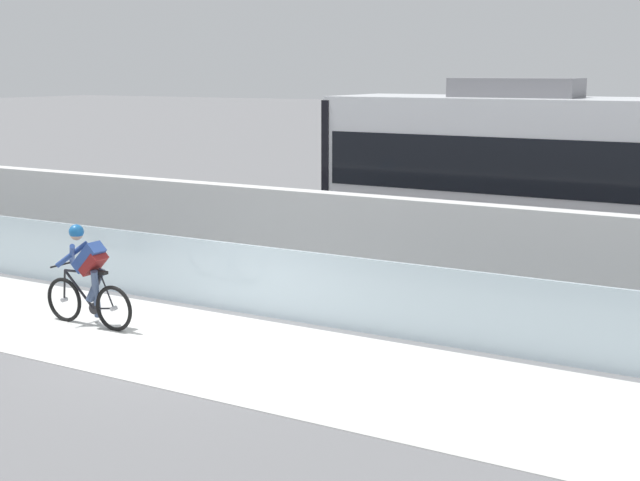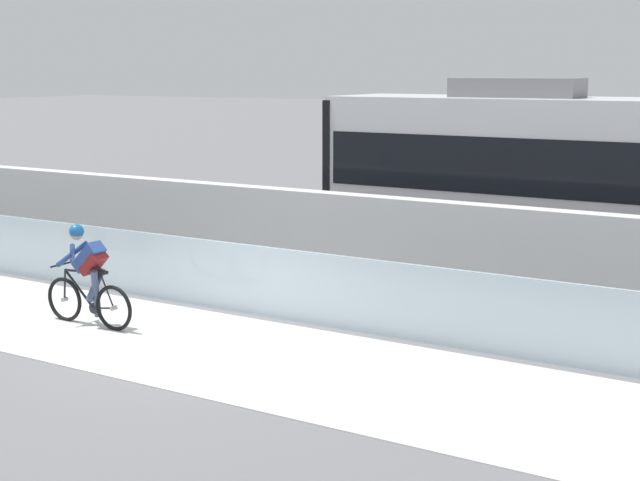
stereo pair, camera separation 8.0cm
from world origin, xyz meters
The scene contains 8 objects.
ground_plane centered at (0.00, 0.00, 0.00)m, with size 200.00×200.00×0.00m, color slate.
bike_path_deck centered at (0.00, 0.00, 0.01)m, with size 32.00×3.20×0.01m, color silver.
glass_parapet centered at (0.00, 1.85, 0.58)m, with size 32.00×0.05×1.16m, color silver.
concrete_barrier_wall centered at (0.00, 3.65, 0.92)m, with size 32.00×0.36×1.84m, color silver.
tram_rail_near centered at (0.00, 6.13, 0.00)m, with size 32.00×0.08×0.01m, color #595654.
tram_rail_far centered at (0.00, 7.57, 0.00)m, with size 32.00×0.08×0.01m, color #595654.
tram centered at (4.72, 6.85, 1.89)m, with size 11.06×2.54×3.81m.
cyclist_on_bike centered at (-1.80, 0.00, 0.78)m, with size 1.77×0.58×1.61m.
Camera 1 is at (7.91, -9.66, 3.94)m, focal length 49.06 mm.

